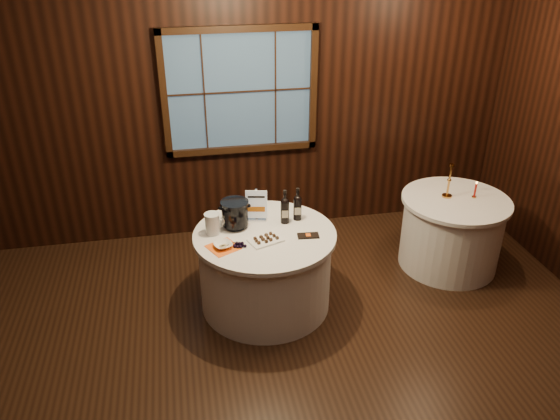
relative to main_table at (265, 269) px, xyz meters
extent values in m
plane|color=black|center=(0.00, -1.00, -0.39)|extent=(6.00, 6.00, 0.00)
cube|color=black|center=(0.00, 1.50, 1.11)|extent=(6.00, 0.02, 3.00)
cube|color=#3C5A7E|center=(0.00, 1.47, 1.26)|extent=(1.50, 0.01, 1.20)
cylinder|color=white|center=(0.00, 0.00, -0.02)|extent=(1.20, 1.20, 0.73)
cylinder|color=white|center=(0.00, 0.00, 0.36)|extent=(1.28, 1.28, 0.04)
cylinder|color=white|center=(2.00, 0.30, -0.02)|extent=(1.00, 1.00, 0.73)
cylinder|color=white|center=(2.00, 0.30, 0.36)|extent=(1.08, 1.08, 0.04)
cube|color=silver|center=(-0.03, 0.25, 0.39)|extent=(0.18, 0.13, 0.02)
cube|color=silver|center=(-0.03, 0.25, 0.55)|extent=(0.02, 0.02, 0.30)
cube|color=silver|center=(-0.03, 0.24, 0.55)|extent=(0.20, 0.05, 0.28)
cylinder|color=black|center=(0.21, 0.16, 0.49)|extent=(0.08, 0.08, 0.21)
sphere|color=black|center=(0.21, 0.16, 0.59)|extent=(0.08, 0.08, 0.08)
cylinder|color=black|center=(0.21, 0.16, 0.65)|extent=(0.03, 0.03, 0.09)
cylinder|color=black|center=(0.21, 0.16, 0.70)|extent=(0.03, 0.03, 0.02)
cube|color=beige|center=(0.21, 0.12, 0.49)|extent=(0.06, 0.01, 0.07)
cylinder|color=black|center=(0.34, 0.20, 0.48)|extent=(0.08, 0.08, 0.20)
sphere|color=black|center=(0.34, 0.20, 0.59)|extent=(0.08, 0.08, 0.08)
cylinder|color=black|center=(0.34, 0.20, 0.64)|extent=(0.03, 0.03, 0.09)
cylinder|color=black|center=(0.34, 0.20, 0.69)|extent=(0.03, 0.03, 0.02)
cube|color=beige|center=(0.34, 0.16, 0.48)|extent=(0.06, 0.01, 0.07)
cylinder|color=black|center=(-0.24, 0.16, 0.40)|extent=(0.18, 0.18, 0.03)
cylinder|color=black|center=(-0.24, 0.16, 0.52)|extent=(0.24, 0.24, 0.20)
cylinder|color=black|center=(-0.24, 0.16, 0.63)|extent=(0.25, 0.25, 0.02)
cube|color=white|center=(-0.02, -0.14, 0.39)|extent=(0.33, 0.27, 0.02)
cube|color=black|center=(0.37, -0.13, 0.39)|extent=(0.20, 0.11, 0.02)
cylinder|color=#392D14|center=(-0.32, -0.17, 0.40)|extent=(0.07, 0.03, 0.03)
cylinder|color=silver|center=(-0.45, 0.08, 0.48)|extent=(0.13, 0.13, 0.19)
cylinder|color=silver|center=(-0.45, 0.08, 0.57)|extent=(0.14, 0.14, 0.01)
torus|color=silver|center=(-0.39, 0.08, 0.48)|extent=(0.10, 0.03, 0.09)
cube|color=orange|center=(-0.39, -0.17, 0.38)|extent=(0.32, 0.32, 0.00)
imported|color=white|center=(-0.39, -0.17, 0.41)|extent=(0.19, 0.19, 0.04)
cylinder|color=#BA813A|center=(1.92, 0.36, 0.39)|extent=(0.10, 0.10, 0.02)
cylinder|color=#BA813A|center=(1.92, 0.36, 0.56)|extent=(0.02, 0.02, 0.31)
cylinder|color=#BA813A|center=(1.92, 0.36, 0.72)|extent=(0.05, 0.05, 0.03)
cylinder|color=#BA813A|center=(2.19, 0.29, 0.39)|extent=(0.05, 0.05, 0.01)
cylinder|color=#A8140C|center=(2.19, 0.29, 0.46)|extent=(0.02, 0.02, 0.14)
sphere|color=#FFB23F|center=(2.19, 0.29, 0.55)|extent=(0.02, 0.02, 0.02)
camera|label=1|loc=(-0.67, -4.14, 2.83)|focal=35.00mm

